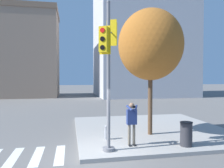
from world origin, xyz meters
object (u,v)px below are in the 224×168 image
at_px(traffic_signal_pole, 108,60).
at_px(street_tree, 150,45).
at_px(fire_hydrant, 106,132).
at_px(trash_bin, 186,134).
at_px(person_photographer, 132,120).

distance_m(traffic_signal_pole, street_tree, 3.27).
relative_size(street_tree, fire_hydrant, 9.40).
bearing_deg(fire_hydrant, street_tree, 12.06).
height_order(street_tree, trash_bin, street_tree).
bearing_deg(trash_bin, traffic_signal_pole, 179.30).
distance_m(traffic_signal_pole, person_photographer, 2.64).
relative_size(person_photographer, fire_hydrant, 2.69).
bearing_deg(street_tree, person_photographer, -131.87).
bearing_deg(street_tree, traffic_signal_pole, -140.62).
height_order(person_photographer, fire_hydrant, person_photographer).
relative_size(person_photographer, street_tree, 0.29).
xyz_separation_m(person_photographer, fire_hydrant, (-0.89, 1.05, -0.73)).
height_order(person_photographer, trash_bin, person_photographer).
distance_m(person_photographer, trash_bin, 2.28).
bearing_deg(traffic_signal_pole, street_tree, 39.38).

